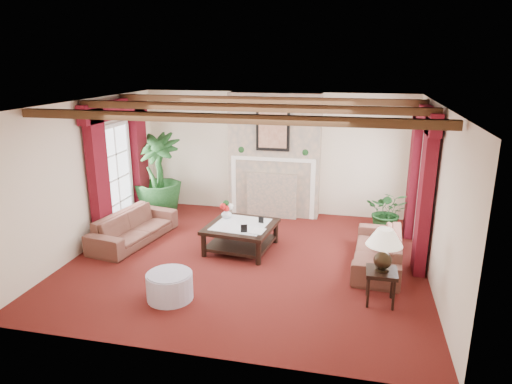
% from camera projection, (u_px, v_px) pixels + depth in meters
% --- Properties ---
extents(floor, '(6.00, 6.00, 0.00)m').
position_uv_depth(floor, '(247.00, 260.00, 8.00)').
color(floor, '#3F0C0B').
rests_on(floor, ground).
extents(ceiling, '(6.00, 6.00, 0.00)m').
position_uv_depth(ceiling, '(246.00, 104.00, 7.24)').
color(ceiling, white).
rests_on(ceiling, floor).
extents(back_wall, '(6.00, 0.02, 2.70)m').
position_uv_depth(back_wall, '(276.00, 153.00, 10.19)').
color(back_wall, beige).
rests_on(back_wall, ground).
extents(left_wall, '(0.02, 5.50, 2.70)m').
position_uv_depth(left_wall, '(86.00, 176.00, 8.25)').
color(left_wall, beige).
rests_on(left_wall, ground).
extents(right_wall, '(0.02, 5.50, 2.70)m').
position_uv_depth(right_wall, '(437.00, 197.00, 6.99)').
color(right_wall, beige).
rests_on(right_wall, ground).
extents(ceiling_beams, '(6.00, 3.00, 0.12)m').
position_uv_depth(ceiling_beams, '(246.00, 108.00, 7.25)').
color(ceiling_beams, '#3B2412').
rests_on(ceiling_beams, ceiling).
extents(fireplace, '(2.00, 0.52, 2.70)m').
position_uv_depth(fireplace, '(275.00, 92.00, 9.62)').
color(fireplace, tan).
rests_on(fireplace, ground).
extents(french_door_left, '(0.10, 1.10, 2.16)m').
position_uv_depth(french_door_left, '(112.00, 125.00, 8.96)').
color(french_door_left, white).
rests_on(french_door_left, ground).
extents(french_door_right, '(0.10, 1.10, 2.16)m').
position_uv_depth(french_door_right, '(431.00, 136.00, 7.71)').
color(french_door_right, white).
rests_on(french_door_right, ground).
extents(curtains_left, '(0.20, 2.40, 2.55)m').
position_uv_depth(curtains_left, '(115.00, 104.00, 8.81)').
color(curtains_left, '#530B15').
rests_on(curtains_left, ground).
extents(curtains_right, '(0.20, 2.40, 2.55)m').
position_uv_depth(curtains_right, '(427.00, 111.00, 7.61)').
color(curtains_right, '#530B15').
rests_on(curtains_right, ground).
extents(sofa_left, '(2.13, 1.22, 0.76)m').
position_uv_depth(sofa_left, '(133.00, 222.00, 8.71)').
color(sofa_left, '#320D17').
rests_on(sofa_left, ground).
extents(sofa_right, '(1.98, 0.78, 0.75)m').
position_uv_depth(sofa_right, '(378.00, 244.00, 7.69)').
color(sofa_right, '#320D17').
rests_on(sofa_right, ground).
extents(potted_palm, '(1.31, 2.00, 1.03)m').
position_uv_depth(potted_palm, '(159.00, 193.00, 10.12)').
color(potted_palm, black).
rests_on(potted_palm, ground).
extents(small_plant, '(1.05, 1.12, 0.71)m').
position_uv_depth(small_plant, '(387.00, 217.00, 9.10)').
color(small_plant, black).
rests_on(small_plant, ground).
extents(coffee_table, '(1.30, 1.30, 0.48)m').
position_uv_depth(coffee_table, '(241.00, 237.00, 8.37)').
color(coffee_table, black).
rests_on(coffee_table, ground).
extents(side_table, '(0.52, 0.52, 0.51)m').
position_uv_depth(side_table, '(380.00, 287.00, 6.52)').
color(side_table, black).
rests_on(side_table, ground).
extents(ottoman, '(0.68, 0.68, 0.39)m').
position_uv_depth(ottoman, '(170.00, 286.00, 6.65)').
color(ottoman, '#B3A9BF').
rests_on(ottoman, ground).
extents(table_lamp, '(0.51, 0.51, 0.64)m').
position_uv_depth(table_lamp, '(384.00, 249.00, 6.36)').
color(table_lamp, black).
rests_on(table_lamp, side_table).
extents(flower_vase, '(0.32, 0.32, 0.20)m').
position_uv_depth(flower_vase, '(227.00, 213.00, 8.61)').
color(flower_vase, silver).
rests_on(flower_vase, coffee_table).
extents(book, '(0.23, 0.07, 0.31)m').
position_uv_depth(book, '(252.00, 223.00, 7.94)').
color(book, black).
rests_on(book, coffee_table).
extents(photo_frame_a, '(0.11, 0.05, 0.15)m').
position_uv_depth(photo_frame_a, '(244.00, 229.00, 7.90)').
color(photo_frame_a, black).
rests_on(photo_frame_a, coffee_table).
extents(photo_frame_b, '(0.10, 0.05, 0.13)m').
position_uv_depth(photo_frame_b, '(261.00, 220.00, 8.35)').
color(photo_frame_b, black).
rests_on(photo_frame_b, coffee_table).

